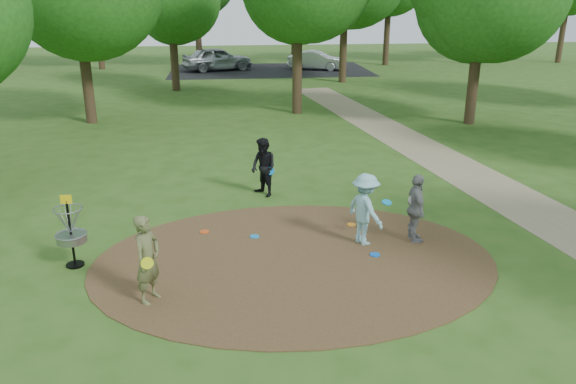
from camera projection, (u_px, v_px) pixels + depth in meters
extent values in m
plane|color=#2D5119|center=(295.00, 261.00, 11.71)|extent=(100.00, 100.00, 0.00)
cylinder|color=#47301C|center=(295.00, 260.00, 11.71)|extent=(8.40, 8.40, 0.02)
cube|color=#8C7A5B|center=(538.00, 212.00, 14.28)|extent=(7.55, 39.89, 0.01)
cube|color=black|center=(270.00, 70.00, 39.98)|extent=(14.00, 8.00, 0.01)
imported|color=#5D6339|center=(148.00, 259.00, 9.93)|extent=(0.63, 0.72, 1.66)
cylinder|color=#E8F31B|center=(147.00, 263.00, 9.69)|extent=(0.22, 0.08, 0.22)
imported|color=#89C2CC|center=(365.00, 209.00, 12.26)|extent=(1.00, 1.21, 1.62)
cylinder|color=#0B8FCB|center=(387.00, 202.00, 12.29)|extent=(0.28, 0.28, 0.08)
imported|color=black|center=(264.00, 167.00, 15.20)|extent=(0.93, 0.99, 1.61)
cylinder|color=#0D7FE5|center=(270.00, 171.00, 15.21)|extent=(0.22, 0.08, 0.22)
imported|color=gray|center=(416.00, 209.00, 12.36)|extent=(0.40, 0.93, 1.58)
cylinder|color=silver|center=(413.00, 200.00, 12.27)|extent=(0.23, 0.10, 0.22)
cylinder|color=#1980C8|center=(255.00, 236.00, 12.81)|extent=(0.22, 0.22, 0.02)
cylinder|color=blue|center=(375.00, 255.00, 11.92)|extent=(0.22, 0.22, 0.02)
cylinder|color=#D84815|center=(204.00, 232.00, 13.06)|extent=(0.22, 0.22, 0.02)
imported|color=#9CA0A3|center=(217.00, 59.00, 39.55)|extent=(5.20, 3.33, 1.65)
imported|color=#A8ADB0|center=(316.00, 60.00, 39.97)|extent=(4.22, 2.58, 1.31)
cylinder|color=orange|center=(352.00, 225.00, 13.46)|extent=(0.22, 0.22, 0.02)
cylinder|color=black|center=(71.00, 235.00, 11.28)|extent=(0.05, 0.05, 1.35)
cylinder|color=black|center=(75.00, 265.00, 11.50)|extent=(0.36, 0.36, 0.04)
cylinder|color=gray|center=(72.00, 238.00, 11.30)|extent=(0.60, 0.60, 0.16)
torus|color=gray|center=(71.00, 234.00, 11.27)|extent=(0.63, 0.63, 0.03)
torus|color=gray|center=(67.00, 209.00, 11.09)|extent=(0.58, 0.58, 0.02)
cube|color=yellow|center=(66.00, 199.00, 11.02)|extent=(0.22, 0.02, 0.18)
cylinder|color=#332316|center=(87.00, 78.00, 23.41)|extent=(0.44, 0.44, 3.80)
cylinder|color=#332316|center=(297.00, 67.00, 25.25)|extent=(0.44, 0.44, 4.18)
cylinder|color=#332316|center=(473.00, 81.00, 23.29)|extent=(0.44, 0.44, 3.61)
cylinder|color=#332316|center=(174.00, 60.00, 31.28)|extent=(0.44, 0.44, 3.42)
sphere|color=#1E5115|center=(171.00, 4.00, 30.28)|extent=(4.60, 4.60, 4.60)
cylinder|color=#332316|center=(343.00, 46.00, 34.07)|extent=(0.44, 0.44, 4.37)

